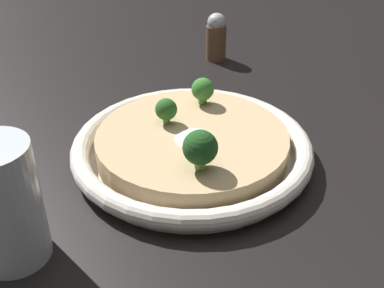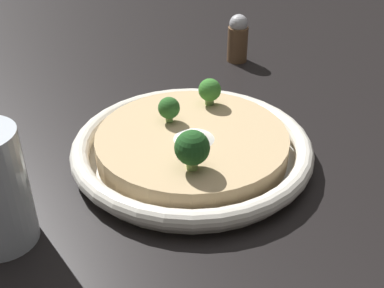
{
  "view_description": "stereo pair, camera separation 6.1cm",
  "coord_description": "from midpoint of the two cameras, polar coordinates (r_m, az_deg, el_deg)",
  "views": [
    {
      "loc": [
        0.49,
        -0.16,
        0.35
      ],
      "look_at": [
        0.0,
        0.0,
        0.02
      ],
      "focal_mm": 45.0,
      "sensor_mm": 36.0,
      "label": 1
    },
    {
      "loc": [
        0.51,
        -0.1,
        0.35
      ],
      "look_at": [
        0.0,
        0.0,
        0.02
      ],
      "focal_mm": 45.0,
      "sensor_mm": 36.0,
      "label": 2
    }
  ],
  "objects": [
    {
      "name": "broccoli_back_left",
      "position": [
        0.67,
        -1.37,
        6.38
      ],
      "size": [
        0.03,
        0.03,
        0.04
      ],
      "color": "#668E47",
      "rests_on": "risotto_bowl"
    },
    {
      "name": "broccoli_right",
      "position": [
        0.53,
        -2.34,
        -0.59
      ],
      "size": [
        0.04,
        0.04,
        0.05
      ],
      "color": "#84A856",
      "rests_on": "risotto_bowl"
    },
    {
      "name": "broccoli_front_left",
      "position": [
        0.62,
        -5.91,
        3.98
      ],
      "size": [
        0.03,
        0.03,
        0.03
      ],
      "color": "#668E47",
      "rests_on": "risotto_bowl"
    },
    {
      "name": "risotto_bowl",
      "position": [
        0.61,
        -2.85,
        -0.41
      ],
      "size": [
        0.31,
        0.31,
        0.04
      ],
      "color": "silver",
      "rests_on": "ground_plane"
    },
    {
      "name": "pepper_shaker",
      "position": [
        0.9,
        0.9,
        12.56
      ],
      "size": [
        0.04,
        0.04,
        0.09
      ],
      "color": "brown",
      "rests_on": "ground_plane"
    },
    {
      "name": "ground_plane",
      "position": [
        0.62,
        -2.81,
        -1.84
      ],
      "size": [
        6.0,
        6.0,
        0.0
      ],
      "primitive_type": "plane",
      "color": "black"
    },
    {
      "name": "cheese_sprinkle",
      "position": [
        0.59,
        -2.4,
        1.06
      ],
      "size": [
        0.05,
        0.05,
        0.01
      ],
      "color": "white",
      "rests_on": "risotto_bowl"
    },
    {
      "name": "drinking_glass",
      "position": [
        0.5,
        -24.84,
        -6.63
      ],
      "size": [
        0.07,
        0.07,
        0.13
      ],
      "color": "silver",
      "rests_on": "ground_plane"
    }
  ]
}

